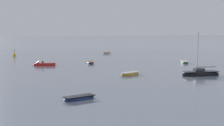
% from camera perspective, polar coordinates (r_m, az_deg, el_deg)
% --- Properties ---
extents(rowboat_moored_0, '(2.92, 4.43, 0.66)m').
position_cam_1_polar(rowboat_moored_0, '(77.88, -3.72, 0.04)').
color(rowboat_moored_0, navy).
rests_on(rowboat_moored_0, ground).
extents(rowboat_moored_1, '(4.01, 1.78, 0.61)m').
position_cam_1_polar(rowboat_moored_1, '(37.57, -5.59, -5.97)').
color(rowboat_moored_1, navy).
rests_on(rowboat_moored_1, ground).
extents(rowboat_moored_2, '(4.57, 2.57, 0.68)m').
position_cam_1_polar(rowboat_moored_2, '(57.95, 3.10, -1.85)').
color(rowboat_moored_2, gold).
rests_on(rowboat_moored_2, ground).
extents(rowboat_moored_3, '(3.53, 4.48, 0.69)m').
position_cam_1_polar(rowboat_moored_3, '(80.76, 12.24, 0.13)').
color(rowboat_moored_3, '#23602D').
rests_on(rowboat_moored_3, ground).
extents(motorboat_moored_0, '(5.09, 3.40, 1.66)m').
position_cam_1_polar(motorboat_moored_0, '(74.55, -11.83, -0.27)').
color(motorboat_moored_0, red).
rests_on(motorboat_moored_0, ground).
extents(sailboat_moored_0, '(7.23, 4.11, 7.74)m').
position_cam_1_polar(sailboat_moored_0, '(58.92, 14.88, -1.76)').
color(sailboat_moored_0, black).
rests_on(sailboat_moored_0, ground).
extents(rowboat_moored_6, '(4.18, 3.28, 0.64)m').
position_cam_1_polar(rowboat_moored_6, '(110.58, -0.91, 1.69)').
color(rowboat_moored_6, white).
rests_on(rowboat_moored_6, ground).
extents(channel_buoy, '(0.90, 0.90, 2.30)m').
position_cam_1_polar(channel_buoy, '(102.91, -16.30, 1.33)').
color(channel_buoy, gold).
rests_on(channel_buoy, ground).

